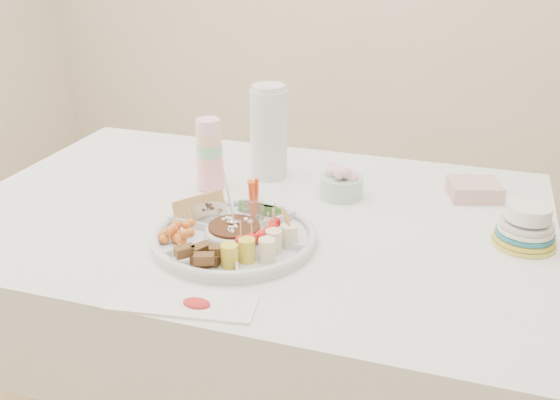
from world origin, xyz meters
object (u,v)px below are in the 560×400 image
(dining_table, at_px, (253,330))
(thermos, at_px, (269,131))
(plate_stack, at_px, (526,227))
(party_tray, at_px, (234,234))

(dining_table, relative_size, thermos, 5.46)
(dining_table, distance_m, thermos, 0.57)
(dining_table, height_order, thermos, thermos)
(plate_stack, bearing_deg, party_tray, -162.80)
(party_tray, relative_size, plate_stack, 2.62)
(party_tray, xyz_separation_m, thermos, (-0.06, 0.42, 0.12))
(thermos, relative_size, plate_stack, 1.92)
(party_tray, relative_size, thermos, 1.36)
(dining_table, relative_size, plate_stack, 10.48)
(party_tray, bearing_deg, plate_stack, 17.20)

